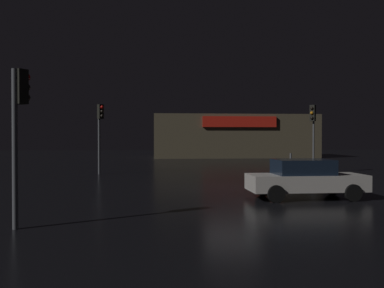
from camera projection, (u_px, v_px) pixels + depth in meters
The scene contains 7 objects.
ground_plane at pixel (232, 188), 18.85m from camera, with size 120.00×120.00×0.00m, color black.
store_building at pixel (232, 136), 50.54m from camera, with size 18.76×9.00×4.95m.
traffic_signal_main at pixel (100, 125), 25.92m from camera, with size 0.42×0.43×4.33m.
traffic_signal_opposite at pixel (19, 114), 10.38m from camera, with size 0.41×0.43×3.95m.
traffic_signal_cross_left at pixel (313, 122), 26.65m from camera, with size 0.42×0.43×4.35m.
car_near at pixel (305, 179), 15.55m from camera, with size 4.29×1.97×1.46m.
bollard_kerb_a at pixel (291, 162), 28.62m from camera, with size 0.14×0.14×1.22m, color #595B60.
Camera 1 is at (-3.40, -18.60, 2.24)m, focal length 39.27 mm.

